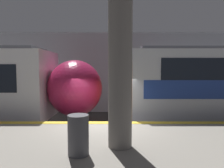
% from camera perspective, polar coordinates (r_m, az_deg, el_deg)
% --- Properties ---
extents(ground_plane, '(120.00, 120.00, 0.00)m').
position_cam_1_polar(ground_plane, '(7.85, -2.45, -17.56)').
color(ground_plane, '#33302D').
extents(platform, '(40.00, 3.68, 1.10)m').
position_cam_1_polar(platform, '(5.95, -3.31, -19.28)').
color(platform, gray).
rests_on(platform, ground).
extents(station_rear_barrier, '(50.00, 0.15, 5.18)m').
position_cam_1_polar(station_rear_barrier, '(14.28, -1.22, 2.98)').
color(station_rear_barrier, '#939399').
rests_on(station_rear_barrier, ground).
extents(support_pillar_near, '(0.55, 0.55, 3.44)m').
position_cam_1_polar(support_pillar_near, '(4.96, 2.28, 2.97)').
color(support_pillar_near, slate).
rests_on(support_pillar_near, platform).
extents(trash_bin, '(0.44, 0.44, 0.85)m').
position_cam_1_polar(trash_bin, '(4.74, -8.67, -13.04)').
color(trash_bin, '#4C4C51').
rests_on(trash_bin, platform).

